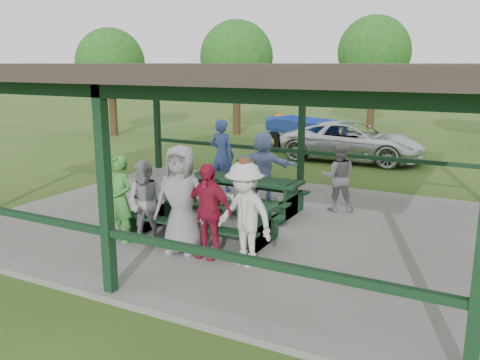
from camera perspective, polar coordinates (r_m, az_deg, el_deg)
The scene contains 19 objects.
ground at distance 10.77m, azimuth -0.61°, elevation -5.12°, with size 90.00×90.00×0.00m, color #31551A.
concrete_slab at distance 10.75m, azimuth -0.61°, elevation -4.87°, with size 10.00×8.00×0.10m, color slate.
pavilion_structure at distance 10.23m, azimuth -0.65°, elevation 11.99°, with size 10.60×8.60×3.24m.
picnic_table_near at distance 9.61m, azimuth -4.11°, elevation -3.78°, with size 2.78×1.39×0.75m.
picnic_table_far at distance 11.37m, azimuth 0.50°, elevation -1.12°, with size 2.61×1.39×0.75m.
table_setting at distance 9.51m, azimuth -3.80°, elevation -2.06°, with size 2.30×0.45×0.10m.
contestant_green at distance 9.56m, azimuth -13.29°, elevation -2.11°, with size 0.59×0.39×1.63m, color #3F8C35.
contestant_grey_left at distance 9.34m, azimuth -10.45°, elevation -2.54°, with size 0.76×0.59×1.56m, color #959598.
contestant_grey_mid at distance 8.78m, azimuth -6.65°, elevation -2.23°, with size 0.93×0.61×1.91m, color gray.
contestant_red at distance 8.59m, azimuth -3.67°, elevation -3.49°, with size 0.96×0.40×1.63m, color #A51936.
contestant_white_fedora at distance 8.23m, azimuth 0.53°, elevation -3.85°, with size 1.24×0.90×1.78m.
spectator_lblue at distance 12.14m, azimuth 2.65°, elevation 1.58°, with size 1.57×0.50×1.69m, color #8DA4DB.
spectator_blue at distance 13.07m, azimuth -2.02°, elevation 2.81°, with size 0.68×0.45×1.87m, color #385094.
spectator_grey at distance 11.51m, azimuth 10.98°, elevation 0.35°, with size 0.75×0.59×1.55m, color gray.
pickup_truck at distance 18.19m, azimuth 12.51°, elevation 4.26°, with size 2.24×4.87×1.35m, color silver.
farm_trailer at distance 19.49m, azimuth 7.31°, elevation 5.06°, with size 3.88×2.65×1.38m.
tree_far_left at distance 24.22m, azimuth -0.38°, elevation 13.59°, with size 3.40×3.40×5.31m.
tree_left at distance 27.24m, azimuth 14.84°, elevation 13.69°, with size 3.65×3.65×5.71m.
tree_edge_left at distance 24.67m, azimuth -14.34°, elevation 12.58°, with size 3.15×3.15×4.93m.
Camera 1 is at (4.87, -9.00, 3.35)m, focal length 38.00 mm.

